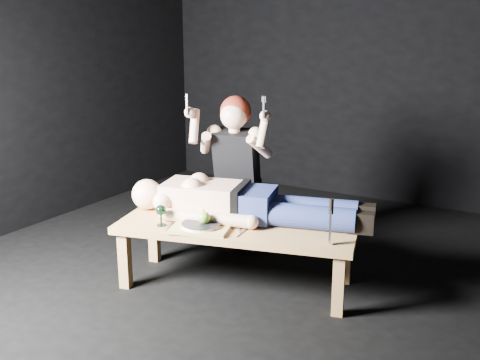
{
  "coord_description": "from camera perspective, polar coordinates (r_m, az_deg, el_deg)",
  "views": [
    {
      "loc": [
        1.6,
        -3.15,
        1.72
      ],
      "look_at": [
        -0.24,
        -0.01,
        0.75
      ],
      "focal_mm": 41.76,
      "sensor_mm": 36.0,
      "label": 1
    }
  ],
  "objects": [
    {
      "name": "ground",
      "position": [
        3.93,
        3.13,
        -11.07
      ],
      "size": [
        5.0,
        5.0,
        0.0
      ],
      "primitive_type": "plane",
      "color": "black",
      "rests_on": "ground"
    },
    {
      "name": "back_wall",
      "position": [
        5.88,
        14.84,
        12.27
      ],
      "size": [
        5.0,
        0.0,
        5.0
      ],
      "primitive_type": "plane",
      "rotation": [
        1.57,
        0.0,
        0.0
      ],
      "color": "black",
      "rests_on": "ground"
    },
    {
      "name": "table",
      "position": [
        3.9,
        -0.37,
        -7.64
      ],
      "size": [
        1.72,
        0.99,
        0.45
      ],
      "primitive_type": "cube",
      "rotation": [
        0.0,
        0.0,
        0.25
      ],
      "color": "#AB8950",
      "rests_on": "ground"
    },
    {
      "name": "lying_man",
      "position": [
        3.88,
        0.94,
        -1.96
      ],
      "size": [
        1.84,
        0.96,
        0.29
      ],
      "primitive_type": null,
      "rotation": [
        0.0,
        0.0,
        0.25
      ],
      "color": "beige",
      "rests_on": "table"
    },
    {
      "name": "kneeling_woman",
      "position": [
        4.34,
        -0.03,
        0.66
      ],
      "size": [
        0.84,
        0.91,
        1.3
      ],
      "primitive_type": null,
      "rotation": [
        0.0,
        0.0,
        0.21
      ],
      "color": "black",
      "rests_on": "ground"
    },
    {
      "name": "serving_tray",
      "position": [
        3.72,
        -4.03,
        -4.9
      ],
      "size": [
        0.45,
        0.38,
        0.02
      ],
      "primitive_type": "cube",
      "rotation": [
        0.0,
        0.0,
        0.3
      ],
      "color": "tan",
      "rests_on": "table"
    },
    {
      "name": "plate",
      "position": [
        3.71,
        -4.03,
        -4.59
      ],
      "size": [
        0.32,
        0.32,
        0.02
      ],
      "primitive_type": "cylinder",
      "rotation": [
        0.0,
        0.0,
        0.3
      ],
      "color": "white",
      "rests_on": "serving_tray"
    },
    {
      "name": "apple",
      "position": [
        3.69,
        -3.7,
        -3.86
      ],
      "size": [
        0.08,
        0.08,
        0.08
      ],
      "primitive_type": "sphere",
      "color": "#64A828",
      "rests_on": "plate"
    },
    {
      "name": "goblet",
      "position": [
        3.8,
        -8.08,
        -3.6
      ],
      "size": [
        0.09,
        0.09,
        0.15
      ],
      "primitive_type": null,
      "rotation": [
        0.0,
        0.0,
        0.25
      ],
      "color": "black",
      "rests_on": "table"
    },
    {
      "name": "fork_flat",
      "position": [
        3.79,
        -7.31,
        -4.77
      ],
      "size": [
        0.08,
        0.17,
        0.01
      ],
      "primitive_type": "cube",
      "rotation": [
        0.0,
        0.0,
        0.37
      ],
      "color": "#B2B2B7",
      "rests_on": "table"
    },
    {
      "name": "knife_flat",
      "position": [
        3.65,
        0.14,
        -5.39
      ],
      "size": [
        0.03,
        0.17,
        0.01
      ],
      "primitive_type": "cube",
      "rotation": [
        0.0,
        0.0,
        0.1
      ],
      "color": "#B2B2B7",
      "rests_on": "table"
    },
    {
      "name": "spoon_flat",
      "position": [
        3.72,
        -0.15,
        -5.01
      ],
      "size": [
        0.12,
        0.15,
        0.01
      ],
      "primitive_type": "cube",
      "rotation": [
        0.0,
        0.0,
        0.66
      ],
      "color": "#B2B2B7",
      "rests_on": "table"
    },
    {
      "name": "carving_knife",
      "position": [
        3.45,
        9.24,
        -4.25
      ],
      "size": [
        0.05,
        0.05,
        0.29
      ],
      "primitive_type": null,
      "rotation": [
        0.0,
        0.0,
        0.25
      ],
      "color": "#B2B2B7",
      "rests_on": "table"
    }
  ]
}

